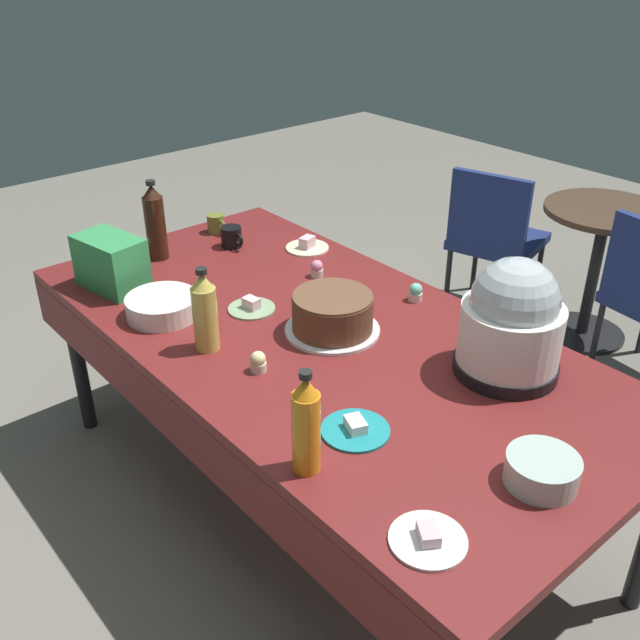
{
  "coord_description": "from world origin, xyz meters",
  "views": [
    {
      "loc": [
        1.58,
        -1.34,
        1.97
      ],
      "look_at": [
        0.0,
        0.0,
        0.8
      ],
      "focal_mm": 40.27,
      "sensor_mm": 36.0,
      "label": 1
    }
  ],
  "objects_px": {
    "maroon_chair_left": "(494,234)",
    "soda_bottle_orange_juice": "(306,425)",
    "soda_bottle_ginger_ale": "(205,312)",
    "dessert_plate_cream": "(307,246)",
    "frosted_layer_cake": "(332,314)",
    "dessert_plate_teal": "(355,429)",
    "cupcake_cocoa": "(416,292)",
    "round_cafe_table": "(599,249)",
    "coffee_mug_black": "(232,237)",
    "potluck_table": "(320,349)",
    "soda_bottle_cola": "(155,223)",
    "cupcake_rose": "(317,269)",
    "soda_carton": "(111,263)",
    "slow_cooker": "(512,323)",
    "ceramic_snack_bowl": "(162,306)",
    "coffee_mug_olive": "(216,224)",
    "cupcake_mint": "(258,362)",
    "dessert_plate_white": "(428,539)",
    "glass_salad_bowl": "(542,470)",
    "dessert_plate_sage": "(252,307)"
  },
  "relations": [
    {
      "from": "frosted_layer_cake",
      "to": "soda_bottle_orange_juice",
      "type": "xyz_separation_m",
      "value": [
        0.47,
        -0.5,
        0.07
      ]
    },
    {
      "from": "slow_cooker",
      "to": "soda_bottle_ginger_ale",
      "type": "bearing_deg",
      "value": -138.83
    },
    {
      "from": "cupcake_rose",
      "to": "maroon_chair_left",
      "type": "height_order",
      "value": "maroon_chair_left"
    },
    {
      "from": "dessert_plate_cream",
      "to": "cupcake_cocoa",
      "type": "height_order",
      "value": "cupcake_cocoa"
    },
    {
      "from": "ceramic_snack_bowl",
      "to": "soda_bottle_ginger_ale",
      "type": "distance_m",
      "value": 0.3
    },
    {
      "from": "glass_salad_bowl",
      "to": "potluck_table",
      "type": "bearing_deg",
      "value": 176.35
    },
    {
      "from": "ceramic_snack_bowl",
      "to": "soda_bottle_cola",
      "type": "height_order",
      "value": "soda_bottle_cola"
    },
    {
      "from": "soda_bottle_ginger_ale",
      "to": "soda_bottle_orange_juice",
      "type": "relative_size",
      "value": 0.97
    },
    {
      "from": "cupcake_rose",
      "to": "cupcake_mint",
      "type": "bearing_deg",
      "value": -55.25
    },
    {
      "from": "ceramic_snack_bowl",
      "to": "cupcake_rose",
      "type": "height_order",
      "value": "ceramic_snack_bowl"
    },
    {
      "from": "cupcake_rose",
      "to": "soda_bottle_ginger_ale",
      "type": "relative_size",
      "value": 0.24
    },
    {
      "from": "frosted_layer_cake",
      "to": "soda_bottle_cola",
      "type": "height_order",
      "value": "soda_bottle_cola"
    },
    {
      "from": "potluck_table",
      "to": "frosted_layer_cake",
      "type": "distance_m",
      "value": 0.14
    },
    {
      "from": "coffee_mug_olive",
      "to": "soda_carton",
      "type": "xyz_separation_m",
      "value": [
        0.2,
        -0.59,
        0.06
      ]
    },
    {
      "from": "cupcake_cocoa",
      "to": "round_cafe_table",
      "type": "height_order",
      "value": "cupcake_cocoa"
    },
    {
      "from": "dessert_plate_cream",
      "to": "maroon_chair_left",
      "type": "bearing_deg",
      "value": 88.27
    },
    {
      "from": "soda_bottle_cola",
      "to": "coffee_mug_black",
      "type": "bearing_deg",
      "value": 71.25
    },
    {
      "from": "coffee_mug_olive",
      "to": "ceramic_snack_bowl",
      "type": "bearing_deg",
      "value": -47.23
    },
    {
      "from": "coffee_mug_black",
      "to": "slow_cooker",
      "type": "bearing_deg",
      "value": 4.12
    },
    {
      "from": "slow_cooker",
      "to": "dessert_plate_teal",
      "type": "height_order",
      "value": "slow_cooker"
    },
    {
      "from": "dessert_plate_cream",
      "to": "frosted_layer_cake",
      "type": "bearing_deg",
      "value": -32.51
    },
    {
      "from": "frosted_layer_cake",
      "to": "round_cafe_table",
      "type": "xyz_separation_m",
      "value": [
        -0.07,
        1.86,
        -0.32
      ]
    },
    {
      "from": "soda_bottle_cola",
      "to": "round_cafe_table",
      "type": "distance_m",
      "value": 2.21
    },
    {
      "from": "maroon_chair_left",
      "to": "soda_bottle_orange_juice",
      "type": "bearing_deg",
      "value": -64.41
    },
    {
      "from": "dessert_plate_cream",
      "to": "coffee_mug_olive",
      "type": "distance_m",
      "value": 0.44
    },
    {
      "from": "slow_cooker",
      "to": "dessert_plate_cream",
      "type": "distance_m",
      "value": 1.13
    },
    {
      "from": "potluck_table",
      "to": "cupcake_rose",
      "type": "distance_m",
      "value": 0.44
    },
    {
      "from": "cupcake_rose",
      "to": "coffee_mug_olive",
      "type": "distance_m",
      "value": 0.63
    },
    {
      "from": "slow_cooker",
      "to": "glass_salad_bowl",
      "type": "height_order",
      "value": "slow_cooker"
    },
    {
      "from": "potluck_table",
      "to": "cupcake_cocoa",
      "type": "height_order",
      "value": "cupcake_cocoa"
    },
    {
      "from": "dessert_plate_teal",
      "to": "soda_bottle_ginger_ale",
      "type": "bearing_deg",
      "value": -173.79
    },
    {
      "from": "potluck_table",
      "to": "soda_bottle_orange_juice",
      "type": "relative_size",
      "value": 7.53
    },
    {
      "from": "dessert_plate_cream",
      "to": "soda_bottle_ginger_ale",
      "type": "distance_m",
      "value": 0.86
    },
    {
      "from": "dessert_plate_teal",
      "to": "soda_carton",
      "type": "xyz_separation_m",
      "value": [
        -1.23,
        -0.1,
        0.09
      ]
    },
    {
      "from": "slow_cooker",
      "to": "soda_bottle_orange_juice",
      "type": "relative_size",
      "value": 1.28
    },
    {
      "from": "cupcake_rose",
      "to": "maroon_chair_left",
      "type": "distance_m",
      "value": 1.44
    },
    {
      "from": "soda_bottle_cola",
      "to": "cupcake_rose",
      "type": "bearing_deg",
      "value": 34.44
    },
    {
      "from": "soda_carton",
      "to": "round_cafe_table",
      "type": "distance_m",
      "value": 2.4
    },
    {
      "from": "dessert_plate_sage",
      "to": "dessert_plate_white",
      "type": "relative_size",
      "value": 0.94
    },
    {
      "from": "frosted_layer_cake",
      "to": "coffee_mug_olive",
      "type": "relative_size",
      "value": 2.84
    },
    {
      "from": "cupcake_cocoa",
      "to": "soda_bottle_orange_juice",
      "type": "relative_size",
      "value": 0.23
    },
    {
      "from": "dessert_plate_white",
      "to": "soda_carton",
      "type": "distance_m",
      "value": 1.62
    },
    {
      "from": "cupcake_mint",
      "to": "ceramic_snack_bowl",
      "type": "bearing_deg",
      "value": -174.63
    },
    {
      "from": "ceramic_snack_bowl",
      "to": "coffee_mug_olive",
      "type": "height_order",
      "value": "coffee_mug_olive"
    },
    {
      "from": "ceramic_snack_bowl",
      "to": "coffee_mug_olive",
      "type": "xyz_separation_m",
      "value": [
        -0.52,
        0.56,
        0.0
      ]
    },
    {
      "from": "glass_salad_bowl",
      "to": "coffee_mug_black",
      "type": "bearing_deg",
      "value": 171.84
    },
    {
      "from": "round_cafe_table",
      "to": "coffee_mug_black",
      "type": "bearing_deg",
      "value": -113.46
    },
    {
      "from": "dessert_plate_teal",
      "to": "soda_bottle_ginger_ale",
      "type": "height_order",
      "value": "soda_bottle_ginger_ale"
    },
    {
      "from": "potluck_table",
      "to": "coffee_mug_black",
      "type": "xyz_separation_m",
      "value": [
        -0.79,
        0.19,
        0.11
      ]
    },
    {
      "from": "soda_bottle_orange_juice",
      "to": "frosted_layer_cake",
      "type": "bearing_deg",
      "value": 133.35
    }
  ]
}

